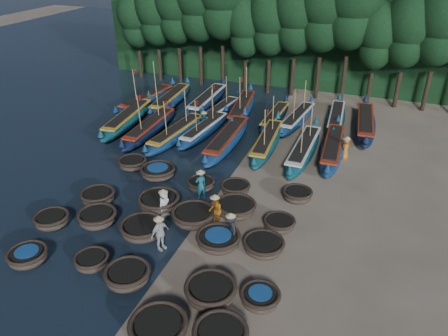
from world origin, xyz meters
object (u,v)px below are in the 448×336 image
(long_boat_8, at_px, (333,148))
(long_boat_15, at_px, (298,118))
(coracle_16, at_px, (159,201))
(fisherman_5, at_px, (204,121))
(coracle_12, at_px, (142,228))
(coracle_15, at_px, (98,196))
(coracle_9, at_px, (260,298))
(long_boat_2, at_px, (150,128))
(long_boat_11, at_px, (207,100))
(long_boat_17, at_px, (365,123))
(coracle_13, at_px, (218,240))
(coracle_8, at_px, (211,291))
(coracle_14, at_px, (264,245))
(coracle_5, at_px, (28,256))
(coracle_21, at_px, (158,171))
(fisherman_1, at_px, (201,184))
(fisherman_2, at_px, (215,210))
(long_boat_9, at_px, (147,100))
(coracle_24, at_px, (297,195))
(long_boat_13, at_px, (242,108))
(fisherman_4, at_px, (160,233))
(long_boat_14, at_px, (275,117))
(coracle_23, at_px, (235,188))
(long_boat_6, at_px, (267,142))
(long_boat_5, at_px, (227,139))
(long_boat_16, at_px, (336,118))
(long_boat_4, at_px, (205,130))
(fisherman_3, at_px, (231,228))
(coracle_6, at_px, (92,261))
(coracle_20, at_px, (132,163))
(coracle_11, at_px, (97,217))
(coracle_17, at_px, (193,216))
(long_boat_12, at_px, (220,111))
(coracle_7, at_px, (128,275))
(fisherman_0, at_px, (164,202))
(coracle_22, at_px, (201,184))
(fisherman_6, at_px, (346,148))
(coracle_4, at_px, (220,336))
(coracle_3, at_px, (158,328))
(long_boat_3, at_px, (177,133))
(coracle_18, at_px, (236,208))
(coracle_10, at_px, (52,220))

(long_boat_8, height_order, long_boat_15, long_boat_15)
(coracle_16, bearing_deg, fisherman_5, 99.49)
(long_boat_15, bearing_deg, coracle_12, -97.44)
(coracle_15, height_order, long_boat_8, long_boat_8)
(coracle_9, xyz_separation_m, long_boat_2, (-12.58, 13.68, 0.18))
(long_boat_8, distance_m, long_boat_11, 13.03)
(long_boat_8, height_order, long_boat_17, long_boat_17)
(coracle_13, relative_size, coracle_16, 1.11)
(coracle_8, relative_size, coracle_14, 1.01)
(coracle_5, height_order, coracle_21, coracle_21)
(coracle_12, distance_m, fisherman_1, 4.52)
(coracle_21, xyz_separation_m, fisherman_2, (5.18, -3.46, 0.50))
(long_boat_2, distance_m, long_boat_9, 6.31)
(coracle_24, xyz_separation_m, long_boat_13, (-7.15, 11.59, 0.20))
(long_boat_9, xyz_separation_m, fisherman_4, (10.38, -17.24, 0.37))
(coracle_12, relative_size, long_boat_14, 0.38)
(coracle_23, relative_size, long_boat_6, 0.23)
(long_boat_5, relative_size, fisherman_2, 4.62)
(long_boat_2, height_order, long_boat_16, long_boat_2)
(coracle_14, bearing_deg, long_boat_6, 104.64)
(coracle_14, distance_m, long_boat_4, 13.99)
(long_boat_2, xyz_separation_m, fisherman_3, (10.04, -10.15, 0.26))
(coracle_6, bearing_deg, coracle_20, 109.77)
(coracle_8, relative_size, coracle_20, 1.11)
(coracle_11, relative_size, long_boat_13, 0.27)
(long_boat_9, bearing_deg, coracle_17, -46.67)
(long_boat_12, bearing_deg, coracle_7, -74.63)
(long_boat_12, xyz_separation_m, fisherman_0, (2.33, -14.44, 0.35))
(coracle_6, distance_m, coracle_22, 8.29)
(coracle_7, relative_size, long_boat_13, 0.24)
(coracle_8, height_order, coracle_14, coracle_8)
(coracle_21, height_order, long_boat_11, long_boat_11)
(fisherman_0, bearing_deg, coracle_13, -103.13)
(long_boat_17, relative_size, fisherman_6, 5.18)
(coracle_13, height_order, long_boat_8, long_boat_8)
(long_boat_6, relative_size, long_boat_11, 0.92)
(coracle_22, bearing_deg, coracle_4, -63.30)
(coracle_15, bearing_deg, coracle_17, 0.61)
(coracle_3, distance_m, long_boat_3, 17.88)
(coracle_18, height_order, long_boat_13, long_boat_13)
(long_boat_8, bearing_deg, long_boat_13, 145.10)
(coracle_24, height_order, long_boat_3, long_boat_3)
(long_boat_3, xyz_separation_m, long_boat_12, (1.31, 5.36, -0.06))
(coracle_5, relative_size, long_boat_15, 0.27)
(coracle_22, bearing_deg, fisherman_6, 43.30)
(coracle_3, height_order, coracle_23, coracle_3)
(coracle_10, xyz_separation_m, long_boat_3, (1.42, 11.97, 0.16))
(long_boat_8, bearing_deg, long_boat_4, 176.89)
(coracle_3, relative_size, coracle_10, 1.47)
(fisherman_0, bearing_deg, coracle_16, 56.69)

